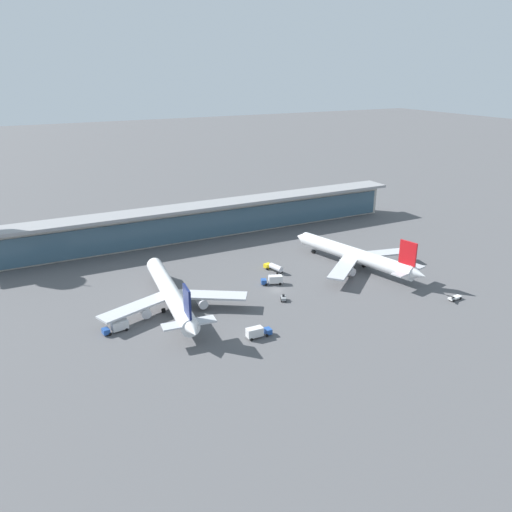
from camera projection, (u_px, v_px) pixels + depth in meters
The scene contains 10 objects.
ground_plane at pixel (277, 290), 171.59m from camera, with size 1200.00×1200.00×0.00m, color #515154.
airliner_left_stand at pixel (171, 294), 156.83m from camera, with size 45.76×59.81×15.92m.
airliner_centre_stand at pixel (357, 255), 188.81m from camera, with size 44.72×59.12×15.92m.
service_truck_near_nose_yellow at pixel (274, 267), 186.76m from camera, with size 4.16×8.88×2.95m.
service_truck_under_wing_blue at pixel (273, 280), 175.81m from camera, with size 7.64×4.76×3.10m.
service_truck_mid_apron_grey at pixel (283, 298), 163.67m from camera, with size 2.79×3.32×2.05m.
service_truck_by_tail_blue at pixel (117, 326), 144.17m from camera, with size 7.53×3.20×3.10m.
service_truck_on_taxiway_white at pixel (454, 298), 164.21m from camera, with size 6.88×2.22×2.70m.
service_truck_at_far_stand_blue at pixel (257, 332), 141.14m from camera, with size 7.35×2.52×3.10m.
terminal_building at pixel (204, 220), 222.71m from camera, with size 189.40×12.80×15.20m.
Camera 1 is at (-78.30, -136.05, 70.58)m, focal length 35.80 mm.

